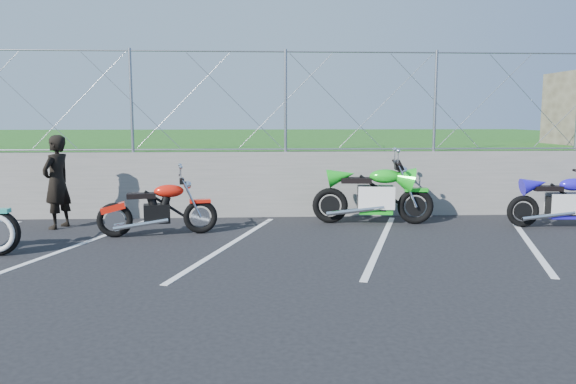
{
  "coord_description": "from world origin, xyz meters",
  "views": [
    {
      "loc": [
        0.42,
        -7.67,
        1.99
      ],
      "look_at": [
        0.93,
        1.3,
        0.78
      ],
      "focal_mm": 35.0,
      "sensor_mm": 36.0,
      "label": 1
    }
  ],
  "objects": [
    {
      "name": "person_standing",
      "position": [
        -3.15,
        2.49,
        0.84
      ],
      "size": [
        0.59,
        0.71,
        1.67
      ],
      "primitive_type": "imported",
      "rotation": [
        0.0,
        0.0,
        -1.94
      ],
      "color": "black",
      "rests_on": "ground"
    },
    {
      "name": "sportbike_green",
      "position": [
        2.62,
        2.6,
        0.5
      ],
      "size": [
        2.26,
        0.8,
        1.17
      ],
      "rotation": [
        0.0,
        0.0,
        -0.12
      ],
      "color": "black",
      "rests_on": "ground"
    },
    {
      "name": "retaining_wall",
      "position": [
        0.0,
        3.5,
        0.65
      ],
      "size": [
        30.0,
        0.22,
        1.3
      ],
      "primitive_type": "cube",
      "color": "slate",
      "rests_on": "ground"
    },
    {
      "name": "grass_field",
      "position": [
        0.0,
        13.5,
        0.65
      ],
      "size": [
        30.0,
        20.0,
        1.3
      ],
      "primitive_type": "cube",
      "color": "#1A4E14",
      "rests_on": "ground"
    },
    {
      "name": "naked_orange",
      "position": [
        -1.22,
        1.76,
        0.42
      ],
      "size": [
        1.98,
        0.67,
        0.99
      ],
      "rotation": [
        0.0,
        0.0,
        0.17
      ],
      "color": "black",
      "rests_on": "ground"
    },
    {
      "name": "ground",
      "position": [
        0.0,
        0.0,
        0.0
      ],
      "size": [
        90.0,
        90.0,
        0.0
      ],
      "primitive_type": "plane",
      "color": "black",
      "rests_on": "ground"
    },
    {
      "name": "chain_link_fence",
      "position": [
        0.0,
        3.5,
        2.3
      ],
      "size": [
        28.0,
        0.03,
        2.0
      ],
      "color": "gray",
      "rests_on": "retaining_wall"
    },
    {
      "name": "parking_lines",
      "position": [
        1.2,
        1.0,
        0.0
      ],
      "size": [
        18.29,
        4.31,
        0.01
      ],
      "color": "silver",
      "rests_on": "ground"
    },
    {
      "name": "sportbike_blue",
      "position": [
        5.96,
        2.06,
        0.44
      ],
      "size": [
        1.97,
        0.7,
        1.02
      ],
      "rotation": [
        0.0,
        0.0,
        -0.06
      ],
      "color": "black",
      "rests_on": "ground"
    }
  ]
}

